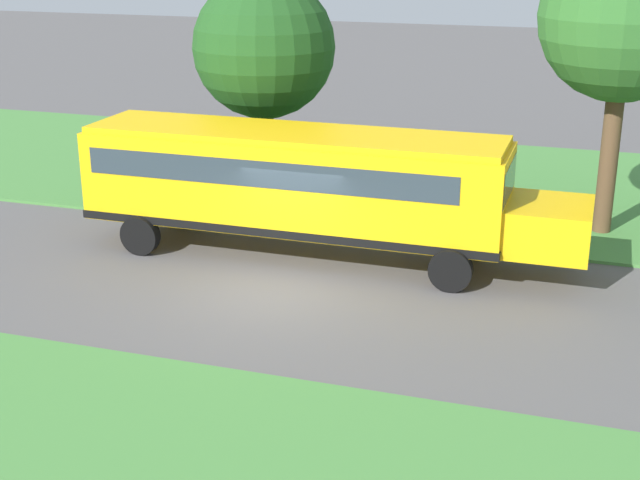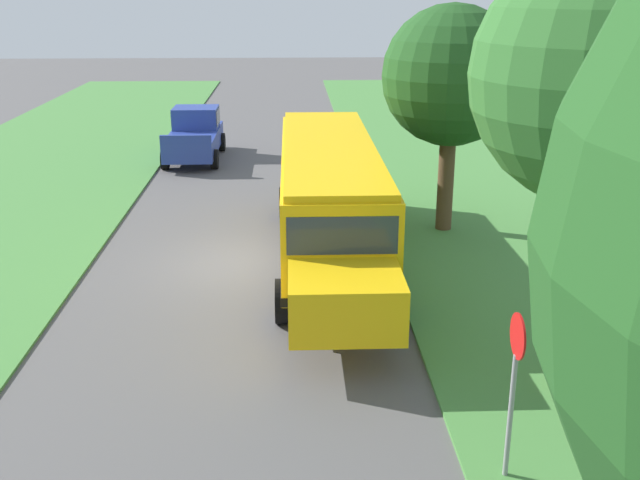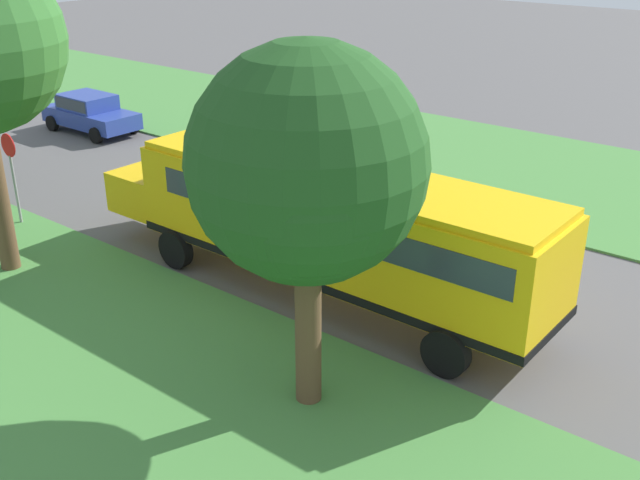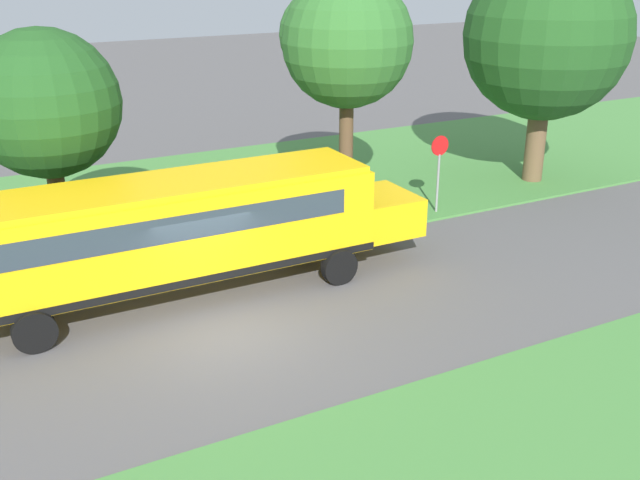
# 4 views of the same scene
# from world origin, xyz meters

# --- Properties ---
(ground_plane) EXTENTS (120.00, 120.00, 0.00)m
(ground_plane) POSITION_xyz_m (0.00, 0.00, 0.00)
(ground_plane) COLOR #565454
(grass_verge) EXTENTS (12.00, 80.00, 0.08)m
(grass_verge) POSITION_xyz_m (-10.00, 0.00, 0.04)
(grass_verge) COLOR #47843D
(grass_verge) RESTS_ON ground
(grass_far_side) EXTENTS (10.00, 80.00, 0.07)m
(grass_far_side) POSITION_xyz_m (9.00, 0.00, 0.04)
(grass_far_side) COLOR #47843D
(grass_far_side) RESTS_ON ground
(school_bus) EXTENTS (2.84, 12.42, 3.16)m
(school_bus) POSITION_xyz_m (-2.42, -0.11, 1.92)
(school_bus) COLOR yellow
(school_bus) RESTS_ON ground
(car_blue_nearest) EXTENTS (2.02, 4.40, 1.56)m
(car_blue_nearest) POSITION_xyz_m (2.80, 16.39, 0.88)
(car_blue_nearest) COLOR #283D93
(car_blue_nearest) RESTS_ON ground
(oak_tree_beside_bus) EXTENTS (4.02, 4.02, 6.68)m
(oak_tree_beside_bus) POSITION_xyz_m (-6.14, -2.64, 4.58)
(oak_tree_beside_bus) COLOR brown
(oak_tree_beside_bus) RESTS_ON ground
(stop_sign) EXTENTS (0.08, 0.68, 2.74)m
(stop_sign) POSITION_xyz_m (-4.60, 9.54, 1.74)
(stop_sign) COLOR gray
(stop_sign) RESTS_ON ground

